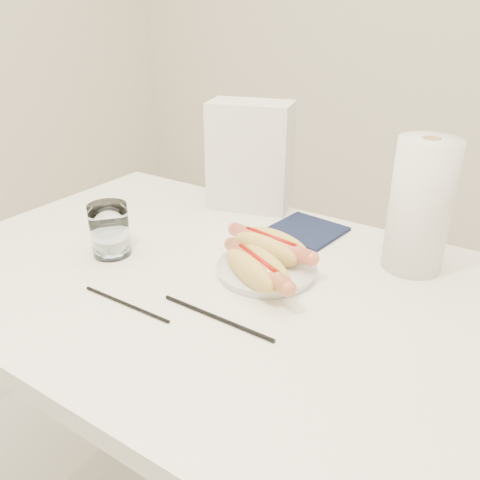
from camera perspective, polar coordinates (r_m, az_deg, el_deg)
The scene contains 10 objects.
table at distance 1.02m, azimuth -2.92°, elevation -6.92°, with size 1.20×0.80×0.75m.
plate at distance 0.99m, azimuth 3.05°, elevation -3.51°, with size 0.19×0.19×0.02m, color white.
hotdog_left at distance 1.01m, azimuth 3.55°, elevation -0.77°, with size 0.20×0.10×0.06m.
hotdog_right at distance 0.93m, azimuth 2.00°, elevation -3.29°, with size 0.19×0.14×0.05m.
water_glass at distance 1.08m, azimuth -14.77°, elevation 1.13°, with size 0.08×0.08×0.11m, color white.
chopstick_near at distance 0.92m, azimuth -12.98°, elevation -7.18°, with size 0.01×0.01×0.20m, color black.
chopstick_far at distance 0.86m, azimuth -2.67°, elevation -8.90°, with size 0.01×0.01×0.23m, color black.
napkin_box at distance 1.28m, azimuth 1.21°, elevation 9.61°, with size 0.20×0.11×0.27m, color silver.
navy_napkin at distance 1.18m, azimuth 7.59°, elevation 1.08°, with size 0.15×0.15×0.01m, color #111836.
paper_towel_roll at distance 1.03m, azimuth 20.02°, elevation 3.67°, with size 0.12×0.12×0.27m, color white.
Camera 1 is at (0.52, -0.69, 1.24)m, focal length 37.08 mm.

